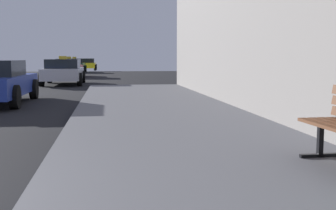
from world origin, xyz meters
TOP-DOWN VIEW (x-y plane):
  - car_silver at (0.55, 19.00)m, footprint 1.99×4.38m
  - car_red at (0.04, 27.91)m, footprint 1.98×4.29m
  - car_green at (-0.27, 37.40)m, footprint 2.00×4.47m
  - car_yellow at (0.54, 43.47)m, footprint 2.05×4.56m

SIDE VIEW (x-z plane):
  - car_red at x=0.04m, z-range -0.07..1.36m
  - car_silver at x=0.55m, z-range -0.07..1.36m
  - car_yellow at x=0.54m, z-range 0.01..1.28m
  - car_green at x=-0.27m, z-range -0.07..1.36m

